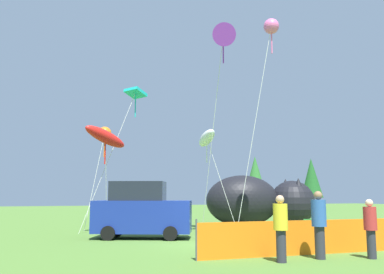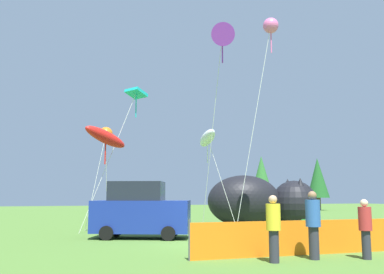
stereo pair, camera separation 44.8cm
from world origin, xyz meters
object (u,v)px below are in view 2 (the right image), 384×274
(kite_white_ghost, at_px, (207,138))
(kite_red_lizard, at_px, (106,137))
(spectator_in_blue_shirt, at_px, (313,222))
(kite_orange_flower, at_px, (106,134))
(kite_purple_delta, at_px, (222,36))
(kite_teal_diamond, at_px, (135,96))
(spectator_in_black_shirt, at_px, (365,226))
(kite_pink_octopus, at_px, (270,27))
(inflatable_cat, at_px, (259,203))
(parked_car, at_px, (140,211))
(folding_chair, at_px, (307,229))
(spectator_in_yellow_shirt, at_px, (273,226))

(kite_white_ghost, xyz_separation_m, kite_red_lizard, (-5.36, -0.24, -0.23))
(spectator_in_blue_shirt, height_order, kite_orange_flower, kite_orange_flower)
(kite_purple_delta, bearing_deg, kite_orange_flower, 125.63)
(kite_teal_diamond, bearing_deg, spectator_in_black_shirt, -71.63)
(kite_red_lizard, xyz_separation_m, kite_purple_delta, (4.66, -3.36, 4.47))
(kite_pink_octopus, bearing_deg, inflatable_cat, 67.91)
(inflatable_cat, height_order, spectator_in_black_shirt, inflatable_cat)
(parked_car, relative_size, kite_red_lizard, 0.82)
(folding_chair, height_order, kite_purple_delta, kite_purple_delta)
(kite_orange_flower, relative_size, kite_purple_delta, 0.56)
(kite_orange_flower, height_order, kite_purple_delta, kite_purple_delta)
(spectator_in_yellow_shirt, xyz_separation_m, spectator_in_blue_shirt, (1.33, 0.13, 0.06))
(spectator_in_yellow_shirt, bearing_deg, kite_pink_octopus, 58.80)
(inflatable_cat, distance_m, kite_purple_delta, 9.93)
(spectator_in_yellow_shirt, distance_m, spectator_in_blue_shirt, 1.34)
(folding_chair, xyz_separation_m, kite_white_ghost, (-1.31, 6.72, 4.24))
(kite_pink_octopus, height_order, kite_purple_delta, kite_pink_octopus)
(spectator_in_yellow_shirt, xyz_separation_m, kite_pink_octopus, (3.85, 6.36, 8.46))
(folding_chair, bearing_deg, kite_purple_delta, 44.54)
(kite_white_ghost, xyz_separation_m, kite_teal_diamond, (-3.69, 0.97, 2.23))
(spectator_in_yellow_shirt, distance_m, kite_white_ghost, 11.57)
(kite_red_lizard, height_order, kite_orange_flower, kite_orange_flower)
(inflatable_cat, height_order, kite_red_lizard, kite_red_lizard)
(kite_purple_delta, bearing_deg, folding_chair, -57.20)
(kite_pink_octopus, bearing_deg, spectator_in_black_shirt, -99.63)
(parked_car, height_order, spectator_in_black_shirt, parked_car)
(kite_purple_delta, bearing_deg, kite_white_ghost, 78.96)
(kite_purple_delta, bearing_deg, spectator_in_blue_shirt, -93.30)
(inflatable_cat, xyz_separation_m, spectator_in_yellow_shirt, (-6.03, -11.72, -0.37))
(parked_car, height_order, kite_red_lizard, kite_red_lizard)
(folding_chair, xyz_separation_m, inflatable_cat, (2.28, 7.78, 0.84))
(folding_chair, height_order, inflatable_cat, inflatable_cat)
(spectator_in_yellow_shirt, bearing_deg, parked_car, 104.16)
(kite_white_ghost, relative_size, kite_red_lizard, 1.02)
(inflatable_cat, height_order, kite_orange_flower, kite_orange_flower)
(kite_pink_octopus, bearing_deg, kite_orange_flower, 133.81)
(kite_purple_delta, bearing_deg, kite_red_lizard, 144.23)
(kite_pink_octopus, bearing_deg, spectator_in_blue_shirt, -112.00)
(spectator_in_black_shirt, height_order, kite_purple_delta, kite_purple_delta)
(inflatable_cat, relative_size, kite_red_lizard, 1.26)
(spectator_in_black_shirt, relative_size, kite_purple_delta, 0.17)
(spectator_in_yellow_shirt, xyz_separation_m, kite_red_lizard, (-2.93, 10.42, 3.54))
(spectator_in_blue_shirt, xyz_separation_m, kite_teal_diamond, (-2.59, 11.50, 5.94))
(folding_chair, bearing_deg, kite_orange_flower, 46.41)
(spectator_in_yellow_shirt, xyz_separation_m, kite_purple_delta, (1.73, 7.06, 8.01))
(kite_white_ghost, height_order, kite_purple_delta, kite_purple_delta)
(spectator_in_yellow_shirt, bearing_deg, kite_orange_flower, 101.03)
(folding_chair, relative_size, spectator_in_black_shirt, 0.52)
(spectator_in_black_shirt, relative_size, kite_orange_flower, 0.30)
(spectator_in_blue_shirt, distance_m, kite_red_lizard, 11.67)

